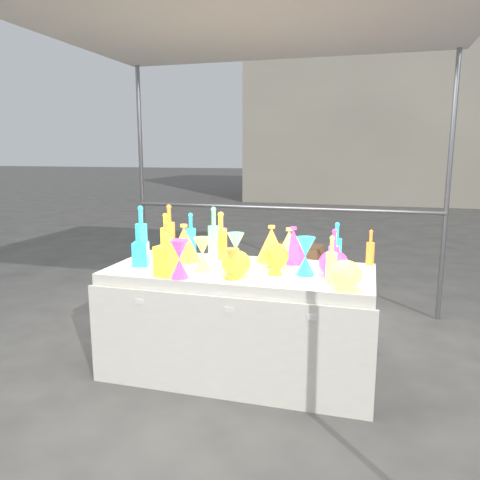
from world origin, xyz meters
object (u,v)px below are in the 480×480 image
(display_table, at_px, (240,321))
(decanter_0, at_px, (166,254))
(hourglass_0, at_px, (232,264))
(globe_0, at_px, (236,265))
(lampshade_0, at_px, (184,243))
(bottle_0, at_px, (166,233))
(cardboard_box_closed, at_px, (298,262))

(display_table, relative_size, decanter_0, 6.42)
(display_table, relative_size, hourglass_0, 9.43)
(globe_0, xyz_separation_m, lampshade_0, (-0.49, 0.32, 0.06))
(bottle_0, bearing_deg, decanter_0, -65.25)
(hourglass_0, height_order, lampshade_0, lampshade_0)
(display_table, distance_m, lampshade_0, 0.70)
(display_table, bearing_deg, bottle_0, 153.91)
(display_table, distance_m, cardboard_box_closed, 2.62)
(bottle_0, xyz_separation_m, decanter_0, (0.30, -0.65, -0.02))
(bottle_0, xyz_separation_m, globe_0, (0.74, -0.54, -0.08))
(hourglass_0, bearing_deg, display_table, 94.62)
(display_table, xyz_separation_m, lampshade_0, (-0.46, 0.12, 0.51))
(cardboard_box_closed, height_order, globe_0, globe_0)
(globe_0, distance_m, lampshade_0, 0.59)
(display_table, bearing_deg, globe_0, -80.97)
(bottle_0, distance_m, hourglass_0, 0.95)
(bottle_0, bearing_deg, cardboard_box_closed, 72.45)
(bottle_0, distance_m, decanter_0, 0.71)
(cardboard_box_closed, relative_size, hourglass_0, 2.88)
(cardboard_box_closed, xyz_separation_m, lampshade_0, (-0.47, -2.50, 0.68))
(hourglass_0, relative_size, globe_0, 1.03)
(cardboard_box_closed, bearing_deg, globe_0, -83.17)
(globe_0, bearing_deg, bottle_0, 143.61)
(hourglass_0, bearing_deg, decanter_0, -174.60)
(hourglass_0, bearing_deg, cardboard_box_closed, 90.14)
(bottle_0, relative_size, lampshade_0, 1.16)
(bottle_0, xyz_separation_m, hourglass_0, (0.73, -0.61, -0.06))
(cardboard_box_closed, bearing_deg, decanter_0, -91.71)
(cardboard_box_closed, distance_m, hourglass_0, 2.95)
(cardboard_box_closed, xyz_separation_m, decanter_0, (-0.42, -2.92, 0.69))
(hourglass_0, xyz_separation_m, lampshade_0, (-0.48, 0.38, 0.04))
(hourglass_0, bearing_deg, lampshade_0, 141.21)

